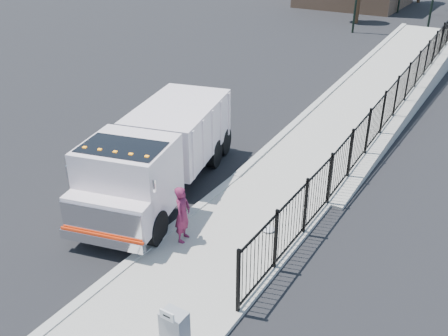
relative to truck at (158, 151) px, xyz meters
The scene contains 10 objects.
ground 3.01m from the truck, 44.87° to the right, with size 120.00×120.00×0.00m, color black.
sidewalk 5.54m from the truck, 45.51° to the right, with size 3.55×12.00×0.12m, color #9E998E.
curb 4.47m from the truck, 64.57° to the right, with size 0.30×12.00×0.16m, color #ADAAA3.
ramp 14.82m from the truck, 74.53° to the left, with size 3.95×24.00×1.70m, color #9E998E.
iron_fence 11.54m from the truck, 62.30° to the left, with size 0.10×28.00×1.80m, color black.
truck is the anchor object (origin of this frame).
worker 3.26m from the truck, 39.61° to the right, with size 0.64×0.42×1.77m, color maroon.
utility_cabinet 7.58m from the truck, 49.38° to the right, with size 0.55×0.40×1.25m, color gray.
arrow_sign 7.70m from the truck, 50.44° to the right, with size 0.35×0.04×0.22m, color white.
debris 4.65m from the truck, ahead, with size 0.42×0.42×0.10m, color silver.
Camera 1 is at (8.12, -10.07, 8.84)m, focal length 40.00 mm.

